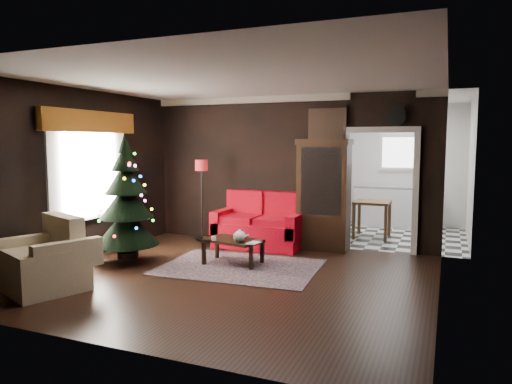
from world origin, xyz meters
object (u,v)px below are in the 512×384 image
at_px(christmas_tree, 126,198).
at_px(kitchen_table, 372,219).
at_px(wall_clock, 397,116).
at_px(floor_lamp, 202,200).
at_px(loveseat, 260,220).
at_px(armchair, 44,256).
at_px(curio_cabinet, 324,197).
at_px(teapot, 240,236).
at_px(coffee_table, 233,251).

bearing_deg(christmas_tree, kitchen_table, 46.83).
bearing_deg(wall_clock, christmas_tree, -149.36).
bearing_deg(christmas_tree, floor_lamp, 78.45).
bearing_deg(loveseat, wall_clock, 9.66).
relative_size(loveseat, armchair, 1.76).
height_order(christmas_tree, wall_clock, wall_clock).
relative_size(curio_cabinet, floor_lamp, 1.23).
relative_size(loveseat, wall_clock, 5.31).
relative_size(curio_cabinet, kitchen_table, 2.53).
distance_m(teapot, kitchen_table, 3.51).
relative_size(floor_lamp, wall_clock, 4.81).
relative_size(curio_cabinet, coffee_table, 2.17).
bearing_deg(kitchen_table, floor_lamp, -149.48).
bearing_deg(wall_clock, curio_cabinet, -171.47).
bearing_deg(armchair, teapot, 67.93).
bearing_deg(wall_clock, loveseat, -170.34).
bearing_deg(christmas_tree, wall_clock, 30.64).
relative_size(loveseat, teapot, 8.30).
xyz_separation_m(coffee_table, wall_clock, (2.26, 1.74, 2.17)).
xyz_separation_m(curio_cabinet, wall_clock, (1.20, 0.18, 1.43)).
bearing_deg(coffee_table, loveseat, 93.75).
relative_size(loveseat, kitchen_table, 2.27).
distance_m(christmas_tree, coffee_table, 1.90).
relative_size(curio_cabinet, teapot, 9.27).
height_order(coffee_table, kitchen_table, kitchen_table).
relative_size(curio_cabinet, wall_clock, 5.94).
xyz_separation_m(floor_lamp, coffee_table, (1.25, -1.25, -0.62)).
xyz_separation_m(coffee_table, kitchen_table, (1.71, 2.99, 0.17)).
xyz_separation_m(armchair, kitchen_table, (3.42, 5.13, -0.09)).
relative_size(curio_cabinet, armchair, 1.97).
bearing_deg(floor_lamp, loveseat, 4.67).
xyz_separation_m(christmas_tree, armchair, (-0.10, -1.58, -0.59)).
bearing_deg(floor_lamp, kitchen_table, 30.52).
xyz_separation_m(christmas_tree, teapot, (1.81, 0.38, -0.55)).
distance_m(christmas_tree, kitchen_table, 4.91).
xyz_separation_m(curio_cabinet, armchair, (-2.77, -3.70, -0.49)).
height_order(loveseat, floor_lamp, floor_lamp).
xyz_separation_m(floor_lamp, armchair, (-0.46, -3.38, -0.37)).
xyz_separation_m(coffee_table, teapot, (0.19, -0.17, 0.29)).
distance_m(curio_cabinet, wall_clock, 1.88).
height_order(curio_cabinet, wall_clock, wall_clock).
height_order(curio_cabinet, teapot, curio_cabinet).
height_order(teapot, wall_clock, wall_clock).
xyz_separation_m(teapot, kitchen_table, (1.52, 3.17, -0.13)).
height_order(floor_lamp, armchair, floor_lamp).
bearing_deg(curio_cabinet, armchair, -126.88).
height_order(armchair, coffee_table, armchair).
xyz_separation_m(curio_cabinet, teapot, (-0.87, -1.74, -0.45)).
height_order(coffee_table, teapot, teapot).
xyz_separation_m(floor_lamp, wall_clock, (3.51, 0.49, 1.55)).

